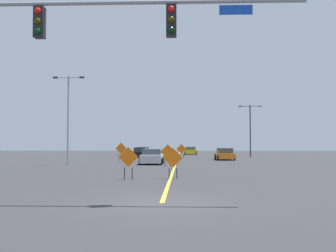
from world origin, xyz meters
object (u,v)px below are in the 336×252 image
Objects in this scene: street_lamp_near_left at (250,126)px; construction_sign_right_lane at (173,159)px; car_black_near at (140,153)px; car_green_mid at (143,152)px; car_orange_approaching at (225,154)px; construction_sign_median_near at (128,159)px; construction_sign_median_far at (121,149)px; car_silver_distant at (152,157)px; traffic_signal_assembly at (40,41)px; car_yellow_far at (191,151)px; street_lamp_mid_right at (68,113)px; construction_sign_left_lane at (181,149)px; construction_sign_left_shoulder at (168,153)px.

street_lamp_near_left reaches higher than construction_sign_right_lane.
car_black_near is 4.72m from car_green_mid.
car_green_mid is at bearing 131.17° from car_orange_approaching.
car_green_mid is at bearing 98.26° from construction_sign_right_lane.
construction_sign_median_far is at bearing 99.94° from construction_sign_median_near.
construction_sign_median_far is 0.48× the size of car_silver_distant.
construction_sign_median_far is at bearing 122.37° from car_silver_distant.
construction_sign_right_lane is (2.39, 0.63, -0.04)m from construction_sign_median_near.
construction_sign_median_near is at bearing -165.27° from construction_sign_right_lane.
construction_sign_median_near is at bearing 77.34° from traffic_signal_assembly.
car_green_mid reaches higher than car_yellow_far.
car_green_mid is (-0.11, 4.72, 0.00)m from car_black_near.
street_lamp_mid_right reaches higher than street_lamp_near_left.
construction_sign_median_near is at bearing -84.95° from car_black_near.
street_lamp_near_left is at bearing 29.86° from construction_sign_left_lane.
construction_sign_median_far is 0.44× the size of car_black_near.
car_silver_distant is at bearing 112.25° from construction_sign_left_shoulder.
car_green_mid is (-15.81, 2.01, -3.81)m from street_lamp_near_left.
construction_sign_median_near is 26.94m from car_orange_approaching.
construction_sign_left_shoulder is (3.53, 20.21, -4.22)m from traffic_signal_assembly.
construction_sign_median_near is 0.86× the size of construction_sign_median_far.
street_lamp_near_left reaches higher than construction_sign_median_near.
street_lamp_near_left is at bearing 9.79° from car_black_near.
construction_sign_right_lane reaches higher than car_orange_approaching.
car_green_mid is (-1.22, 46.58, -4.73)m from traffic_signal_assembly.
car_black_near is at bearing 95.05° from construction_sign_median_near.
street_lamp_near_left is 26.95m from construction_sign_left_shoulder.
street_lamp_near_left is 1.64× the size of car_black_near.
car_green_mid is at bearing 87.16° from construction_sign_median_far.
construction_sign_right_lane is at bearing -106.17° from street_lamp_near_left.
car_silver_distant is (-1.65, 4.04, -0.51)m from construction_sign_left_shoulder.
construction_sign_median_far is 11.61m from construction_sign_left_shoulder.
street_lamp_mid_right is 1.90× the size of car_silver_distant.
street_lamp_mid_right reaches higher than car_yellow_far.
car_yellow_far is (1.96, 47.40, -0.41)m from construction_sign_right_lane.
street_lamp_mid_right is 4.32× the size of construction_sign_left_lane.
construction_sign_left_shoulder is 0.41× the size of car_black_near.
traffic_signal_assembly is 3.18× the size of car_green_mid.
construction_sign_left_shoulder is at bearing -94.24° from car_yellow_far.
construction_sign_left_lane is 7.06m from car_orange_approaching.
car_yellow_far is at bearing 84.82° from construction_sign_median_near.
construction_sign_left_lane is at bearing 51.78° from construction_sign_median_far.
traffic_signal_assembly reaches higher than car_yellow_far.
construction_sign_left_shoulder is 22.14m from car_black_near.
street_lamp_near_left is at bearing 65.57° from construction_sign_left_shoulder.
construction_sign_right_lane is (9.91, -13.69, -3.71)m from street_lamp_mid_right.
street_lamp_near_left is at bearing 70.67° from construction_sign_median_near.
car_green_mid is at bearing 91.50° from traffic_signal_assembly.
car_orange_approaching reaches higher than car_yellow_far.
construction_sign_left_shoulder is at bearing -67.75° from car_silver_distant.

